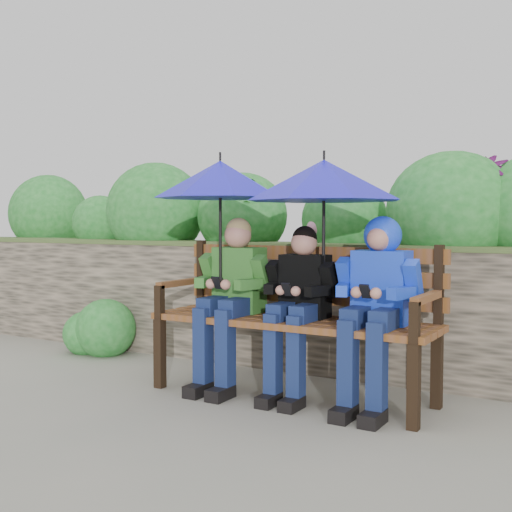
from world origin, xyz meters
The scene contains 8 objects.
ground centered at (0.00, 0.00, 0.00)m, with size 60.00×60.00×0.00m, color gray.
garden_backdrop centered at (0.00, 1.58, 0.64)m, with size 8.00×2.87×1.81m.
park_bench centered at (0.38, 0.02, 0.60)m, with size 1.99×0.58×1.05m.
boy_left centered at (-0.10, -0.09, 0.70)m, with size 0.52×0.61×1.23m.
boy_middle centered at (0.44, -0.08, 0.67)m, with size 0.48×0.55×1.17m.
boy_right centered at (0.98, -0.07, 0.75)m, with size 0.52×0.64×1.24m.
umbrella_left centered at (-0.19, -0.08, 1.50)m, with size 0.95×0.95×0.94m.
umbrella_right centered at (0.59, -0.01, 1.47)m, with size 1.05×1.05×0.89m.
Camera 1 is at (2.38, -3.92, 1.19)m, focal length 45.00 mm.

